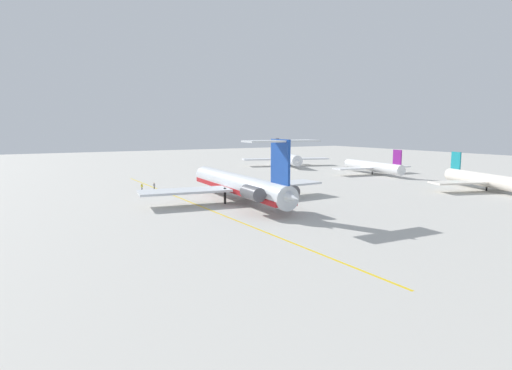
% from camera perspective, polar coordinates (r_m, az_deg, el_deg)
% --- Properties ---
extents(ground, '(369.81, 369.81, 0.00)m').
position_cam_1_polar(ground, '(77.87, -5.80, -2.45)').
color(ground, '#B7B5AD').
extents(main_jetliner, '(41.57, 36.93, 12.11)m').
position_cam_1_polar(main_jetliner, '(77.72, -2.17, 0.03)').
color(main_jetliner, silver).
rests_on(main_jetliner, ground).
extents(airliner_far_left, '(31.77, 31.87, 9.72)m').
position_cam_1_polar(airliner_far_left, '(153.61, 4.16, 3.70)').
color(airliner_far_left, silver).
rests_on(airliner_far_left, ground).
extents(airliner_mid_left, '(26.25, 26.03, 7.84)m').
position_cam_1_polar(airliner_mid_left, '(130.74, 15.44, 2.48)').
color(airliner_mid_left, white).
rests_on(airliner_mid_left, ground).
extents(airliner_mid_right, '(26.22, 26.29, 8.01)m').
position_cam_1_polar(airliner_mid_right, '(104.58, 29.30, 0.52)').
color(airliner_mid_right, silver).
rests_on(airliner_mid_right, ground).
extents(ground_crew_near_nose, '(0.27, 0.42, 1.70)m').
position_cam_1_polar(ground_crew_near_nose, '(95.36, -15.33, -0.15)').
color(ground_crew_near_nose, black).
rests_on(ground_crew_near_nose, ground).
extents(ground_crew_near_tail, '(0.28, 0.44, 1.72)m').
position_cam_1_polar(ground_crew_near_tail, '(100.67, 3.72, 0.53)').
color(ground_crew_near_tail, black).
rests_on(ground_crew_near_tail, ground).
extents(ground_crew_portside, '(0.28, 0.44, 1.72)m').
position_cam_1_polar(ground_crew_portside, '(95.96, -13.75, -0.03)').
color(ground_crew_portside, black).
rests_on(ground_crew_portside, ground).
extents(safety_cone_nose, '(0.40, 0.40, 0.55)m').
position_cam_1_polar(safety_cone_nose, '(105.62, -1.01, 0.44)').
color(safety_cone_nose, '#EA590F').
rests_on(safety_cone_nose, ground).
extents(taxiway_centreline, '(93.26, 2.54, 0.01)m').
position_cam_1_polar(taxiway_centreline, '(75.99, -7.99, -2.74)').
color(taxiway_centreline, gold).
rests_on(taxiway_centreline, ground).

